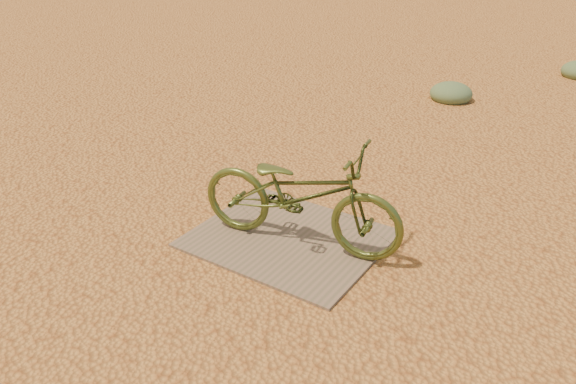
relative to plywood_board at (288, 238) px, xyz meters
The scene contains 4 objects.
ground 0.38m from the plywood_board, 37.89° to the right, with size 120.00×120.00×0.00m, color #BF8240.
plywood_board is the anchor object (origin of this frame).
bicycle 0.45m from the plywood_board, ahead, with size 0.56×1.60×0.84m, color #455220.
kale_a 4.29m from the plywood_board, 92.01° to the left, with size 0.57×0.57×0.31m, color #5A6F4B.
Camera 1 is at (1.80, -2.95, 2.35)m, focal length 35.00 mm.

